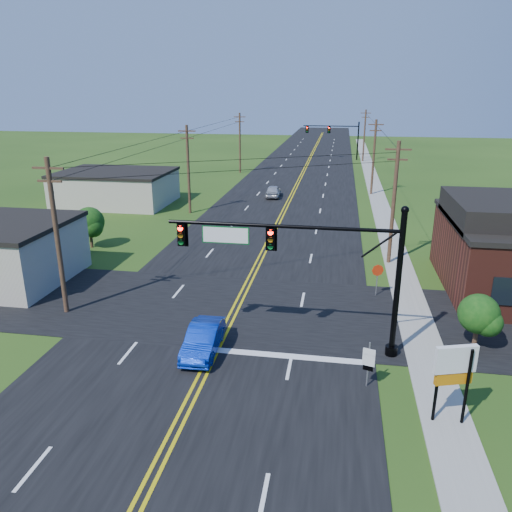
% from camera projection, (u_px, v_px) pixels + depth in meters
% --- Properties ---
extents(ground, '(260.00, 260.00, 0.00)m').
position_uv_depth(ground, '(164.00, 444.00, 18.36)').
color(ground, '#224012').
rests_on(ground, ground).
extents(road_main, '(16.00, 220.00, 0.04)m').
position_uv_depth(road_main, '(294.00, 189.00, 65.10)').
color(road_main, black).
rests_on(road_main, ground).
extents(road_cross, '(70.00, 10.00, 0.04)m').
position_uv_depth(road_cross, '(233.00, 309.00, 29.57)').
color(road_cross, black).
rests_on(road_cross, ground).
extents(sidewalk, '(2.00, 160.00, 0.08)m').
position_uv_depth(sidewalk, '(381.00, 209.00, 54.10)').
color(sidewalk, gray).
rests_on(sidewalk, ground).
extents(signal_mast_main, '(11.30, 0.60, 7.48)m').
position_uv_depth(signal_mast_main, '(303.00, 259.00, 23.65)').
color(signal_mast_main, black).
rests_on(signal_mast_main, ground).
extents(signal_mast_far, '(10.98, 0.60, 7.48)m').
position_uv_depth(signal_mast_far, '(334.00, 134.00, 91.01)').
color(signal_mast_far, black).
rests_on(signal_mast_far, ground).
extents(cream_bldg_far, '(12.20, 9.20, 3.70)m').
position_uv_depth(cream_bldg_far, '(116.00, 187.00, 56.28)').
color(cream_bldg_far, beige).
rests_on(cream_bldg_far, ground).
extents(utility_pole_left_a, '(1.80, 0.28, 9.00)m').
position_uv_depth(utility_pole_left_a, '(57.00, 235.00, 27.70)').
color(utility_pole_left_a, '#392A1A').
rests_on(utility_pole_left_a, ground).
extents(utility_pole_left_b, '(1.80, 0.28, 9.00)m').
position_uv_depth(utility_pole_left_b, '(188.00, 168.00, 51.07)').
color(utility_pole_left_b, '#392A1A').
rests_on(utility_pole_left_b, ground).
extents(utility_pole_left_c, '(1.80, 0.28, 9.00)m').
position_uv_depth(utility_pole_left_c, '(240.00, 142.00, 76.32)').
color(utility_pole_left_c, '#392A1A').
rests_on(utility_pole_left_c, ground).
extents(utility_pole_right_a, '(1.80, 0.28, 9.00)m').
position_uv_depth(utility_pole_right_a, '(394.00, 201.00, 35.89)').
color(utility_pole_right_a, '#392A1A').
rests_on(utility_pole_right_a, ground).
extents(utility_pole_right_b, '(1.80, 0.28, 9.00)m').
position_uv_depth(utility_pole_right_b, '(374.00, 156.00, 60.20)').
color(utility_pole_right_b, '#392A1A').
rests_on(utility_pole_right_b, ground).
extents(utility_pole_right_c, '(1.80, 0.28, 9.00)m').
position_uv_depth(utility_pole_right_c, '(364.00, 135.00, 88.24)').
color(utility_pole_right_c, '#392A1A').
rests_on(utility_pole_right_c, ground).
extents(tree_right_back, '(3.00, 3.00, 4.10)m').
position_uv_depth(tree_right_back, '(467.00, 220.00, 39.33)').
color(tree_right_back, '#392A1A').
rests_on(tree_right_back, ground).
extents(shrub_corner, '(2.00, 2.00, 2.86)m').
position_uv_depth(shrub_corner, '(479.00, 314.00, 24.61)').
color(shrub_corner, '#392A1A').
rests_on(shrub_corner, ground).
extents(tree_left, '(2.40, 2.40, 3.37)m').
position_uv_depth(tree_left, '(89.00, 222.00, 40.44)').
color(tree_left, '#392A1A').
rests_on(tree_left, ground).
extents(blue_car, '(1.59, 4.23, 1.38)m').
position_uv_depth(blue_car, '(203.00, 340.00, 24.51)').
color(blue_car, '#082BB2').
rests_on(blue_car, ground).
extents(distant_car, '(1.82, 4.20, 1.41)m').
position_uv_depth(distant_car, '(273.00, 191.00, 59.93)').
color(distant_car, silver).
rests_on(distant_car, ground).
extents(route_sign, '(0.53, 0.19, 2.17)m').
position_uv_depth(route_sign, '(368.00, 361.00, 21.45)').
color(route_sign, slate).
rests_on(route_sign, ground).
extents(stop_sign, '(0.73, 0.23, 2.09)m').
position_uv_depth(stop_sign, '(378.00, 273.00, 31.00)').
color(stop_sign, slate).
rests_on(stop_sign, ground).
extents(pylon_sign, '(1.62, 0.71, 3.36)m').
position_uv_depth(pylon_sign, '(455.00, 368.00, 18.74)').
color(pylon_sign, black).
rests_on(pylon_sign, ground).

